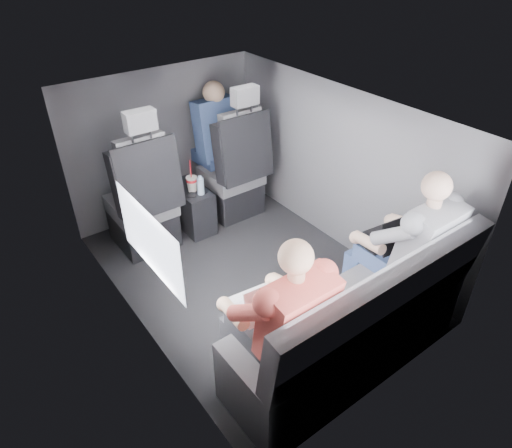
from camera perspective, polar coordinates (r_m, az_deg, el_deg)
floor at (r=3.65m, az=-0.88°, el=-6.51°), size 2.60×2.60×0.00m
ceiling at (r=2.96m, az=-1.11°, el=13.84°), size 2.60×2.60×0.00m
panel_left at (r=2.91m, az=-15.52°, el=-3.00°), size 0.02×2.60×1.35m
panel_right at (r=3.78m, az=10.23°, el=6.78°), size 0.02×2.60×1.35m
panel_front at (r=4.26m, az=-11.42°, el=9.85°), size 1.80×0.02×1.35m
panel_back at (r=2.53m, az=16.82°, el=-9.92°), size 1.80×0.02×1.35m
side_window at (r=2.56m, az=-13.20°, el=-2.09°), size 0.02×0.75×0.42m
seatbelt at (r=3.91m, az=-1.40°, el=10.31°), size 0.35×0.11×0.59m
front_seat_left at (r=3.85m, az=-13.80°, el=2.16°), size 0.52×0.58×1.26m
front_seat_right at (r=4.21m, az=-2.67°, el=6.06°), size 0.52×0.58×1.26m
center_console at (r=4.14m, az=-8.06°, el=2.03°), size 0.24×0.48×0.41m
rear_bench at (r=2.87m, az=11.89°, el=-12.71°), size 1.60×0.57×0.92m
soda_cup at (r=3.97m, az=-8.03°, el=5.07°), size 0.10×0.10×0.29m
water_bottle at (r=3.91m, az=-6.95°, el=4.77°), size 0.06×0.06×0.17m
laptop_white at (r=2.51m, az=0.57°, el=-9.79°), size 0.32×0.31×0.22m
laptop_black at (r=3.11m, az=16.24°, el=-1.53°), size 0.35×0.33×0.24m
passenger_rear_left at (r=2.45m, az=2.83°, el=-11.90°), size 0.47×0.60×1.18m
passenger_rear_right at (r=3.06m, az=18.19°, el=-2.85°), size 0.49×0.61×1.20m
passenger_front_right at (r=4.25m, az=-5.04°, el=11.41°), size 0.39×0.39×0.78m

